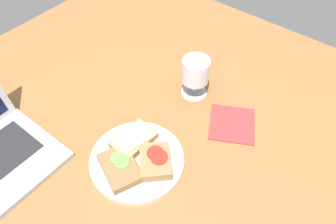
% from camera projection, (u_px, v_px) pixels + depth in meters
% --- Properties ---
extents(wooden_table, '(1.40, 1.40, 0.03)m').
position_uv_depth(wooden_table, '(144.00, 152.00, 0.83)').
color(wooden_table, brown).
rests_on(wooden_table, ground).
extents(plate, '(0.23, 0.23, 0.02)m').
position_uv_depth(plate, '(137.00, 160.00, 0.79)').
color(plate, silver).
rests_on(plate, wooden_table).
extents(sandwich_with_cucumber, '(0.11, 0.13, 0.02)m').
position_uv_depth(sandwich_with_cucumber, '(120.00, 167.00, 0.75)').
color(sandwich_with_cucumber, brown).
rests_on(sandwich_with_cucumber, plate).
extents(sandwich_with_tomato, '(0.12, 0.12, 0.03)m').
position_uv_depth(sandwich_with_tomato, '(156.00, 161.00, 0.76)').
color(sandwich_with_tomato, '#937047').
rests_on(sandwich_with_tomato, plate).
extents(sandwich_with_cheese, '(0.11, 0.08, 0.03)m').
position_uv_depth(sandwich_with_cheese, '(134.00, 140.00, 0.80)').
color(sandwich_with_cheese, '#A88456').
rests_on(sandwich_with_cheese, plate).
extents(wine_glass, '(0.08, 0.08, 0.12)m').
position_uv_depth(wine_glass, '(195.00, 72.00, 0.89)').
color(wine_glass, white).
rests_on(wine_glass, wooden_table).
extents(napkin, '(0.16, 0.16, 0.00)m').
position_uv_depth(napkin, '(232.00, 124.00, 0.87)').
color(napkin, '#B23333').
rests_on(napkin, wooden_table).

